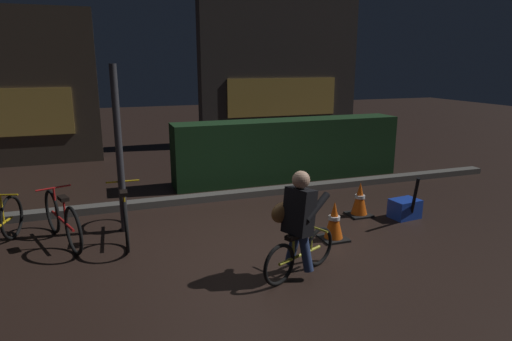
{
  "coord_description": "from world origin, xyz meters",
  "views": [
    {
      "loc": [
        -1.82,
        -5.11,
        2.4
      ],
      "look_at": [
        0.2,
        0.6,
        0.9
      ],
      "focal_mm": 30.72,
      "sensor_mm": 36.0,
      "label": 1
    }
  ],
  "objects_px": {
    "street_post": "(119,151)",
    "traffic_cone_far": "(360,200)",
    "parked_bike_center_left": "(125,214)",
    "cyclist": "(298,224)",
    "closed_umbrella": "(414,199)",
    "blue_crate": "(405,209)",
    "parked_bike_left_mid": "(62,220)",
    "traffic_cone_near": "(334,221)"
  },
  "relations": [
    {
      "from": "parked_bike_left_mid",
      "to": "cyclist",
      "type": "bearing_deg",
      "value": -145.91
    },
    {
      "from": "street_post",
      "to": "cyclist",
      "type": "bearing_deg",
      "value": -49.06
    },
    {
      "from": "traffic_cone_near",
      "to": "blue_crate",
      "type": "height_order",
      "value": "traffic_cone_near"
    },
    {
      "from": "traffic_cone_near",
      "to": "traffic_cone_far",
      "type": "bearing_deg",
      "value": 39.91
    },
    {
      "from": "blue_crate",
      "to": "cyclist",
      "type": "distance_m",
      "value": 2.73
    },
    {
      "from": "traffic_cone_far",
      "to": "cyclist",
      "type": "distance_m",
      "value": 2.37
    },
    {
      "from": "traffic_cone_far",
      "to": "blue_crate",
      "type": "xyz_separation_m",
      "value": [
        0.62,
        -0.33,
        -0.12
      ]
    },
    {
      "from": "street_post",
      "to": "traffic_cone_far",
      "type": "distance_m",
      "value": 3.76
    },
    {
      "from": "traffic_cone_near",
      "to": "closed_umbrella",
      "type": "xyz_separation_m",
      "value": [
        1.45,
        0.15,
        0.12
      ]
    },
    {
      "from": "parked_bike_left_mid",
      "to": "cyclist",
      "type": "relative_size",
      "value": 1.21
    },
    {
      "from": "parked_bike_center_left",
      "to": "closed_umbrella",
      "type": "xyz_separation_m",
      "value": [
        4.17,
        -0.89,
        0.05
      ]
    },
    {
      "from": "blue_crate",
      "to": "closed_umbrella",
      "type": "bearing_deg",
      "value": -99.74
    },
    {
      "from": "parked_bike_center_left",
      "to": "blue_crate",
      "type": "relative_size",
      "value": 3.74
    },
    {
      "from": "closed_umbrella",
      "to": "blue_crate",
      "type": "bearing_deg",
      "value": -159.14
    },
    {
      "from": "parked_bike_left_mid",
      "to": "traffic_cone_near",
      "type": "bearing_deg",
      "value": -127.48
    },
    {
      "from": "street_post",
      "to": "cyclist",
      "type": "relative_size",
      "value": 1.91
    },
    {
      "from": "parked_bike_center_left",
      "to": "traffic_cone_far",
      "type": "height_order",
      "value": "parked_bike_center_left"
    },
    {
      "from": "traffic_cone_near",
      "to": "traffic_cone_far",
      "type": "xyz_separation_m",
      "value": [
        0.87,
        0.73,
        -0.0
      ]
    },
    {
      "from": "traffic_cone_near",
      "to": "closed_umbrella",
      "type": "height_order",
      "value": "closed_umbrella"
    },
    {
      "from": "parked_bike_left_mid",
      "to": "cyclist",
      "type": "height_order",
      "value": "cyclist"
    },
    {
      "from": "closed_umbrella",
      "to": "street_post",
      "type": "bearing_deg",
      "value": -74.8
    },
    {
      "from": "blue_crate",
      "to": "traffic_cone_near",
      "type": "bearing_deg",
      "value": -165.02
    },
    {
      "from": "parked_bike_center_left",
      "to": "cyclist",
      "type": "xyz_separation_m",
      "value": [
        1.79,
        -1.82,
        0.28
      ]
    },
    {
      "from": "cyclist",
      "to": "traffic_cone_far",
      "type": "bearing_deg",
      "value": 15.7
    },
    {
      "from": "parked_bike_left_mid",
      "to": "traffic_cone_far",
      "type": "height_order",
      "value": "parked_bike_left_mid"
    },
    {
      "from": "street_post",
      "to": "cyclist",
      "type": "xyz_separation_m",
      "value": [
        1.8,
        -2.08,
        -0.56
      ]
    },
    {
      "from": "parked_bike_left_mid",
      "to": "parked_bike_center_left",
      "type": "relative_size",
      "value": 0.92
    },
    {
      "from": "cyclist",
      "to": "blue_crate",
      "type": "bearing_deg",
      "value": 1.63
    },
    {
      "from": "parked_bike_left_mid",
      "to": "closed_umbrella",
      "type": "relative_size",
      "value": 1.78
    },
    {
      "from": "parked_bike_center_left",
      "to": "blue_crate",
      "type": "distance_m",
      "value": 4.26
    },
    {
      "from": "traffic_cone_far",
      "to": "closed_umbrella",
      "type": "xyz_separation_m",
      "value": [
        0.58,
        -0.58,
        0.12
      ]
    },
    {
      "from": "blue_crate",
      "to": "parked_bike_left_mid",
      "type": "bearing_deg",
      "value": 171.79
    },
    {
      "from": "traffic_cone_far",
      "to": "cyclist",
      "type": "bearing_deg",
      "value": -139.89
    },
    {
      "from": "parked_bike_left_mid",
      "to": "parked_bike_center_left",
      "type": "xyz_separation_m",
      "value": [
        0.82,
        -0.09,
        0.01
      ]
    },
    {
      "from": "parked_bike_center_left",
      "to": "traffic_cone_near",
      "type": "relative_size",
      "value": 2.98
    },
    {
      "from": "parked_bike_left_mid",
      "to": "traffic_cone_near",
      "type": "height_order",
      "value": "parked_bike_left_mid"
    },
    {
      "from": "parked_bike_left_mid",
      "to": "street_post",
      "type": "bearing_deg",
      "value": -97.58
    },
    {
      "from": "traffic_cone_near",
      "to": "traffic_cone_far",
      "type": "relative_size",
      "value": 1.0
    },
    {
      "from": "parked_bike_center_left",
      "to": "cyclist",
      "type": "height_order",
      "value": "cyclist"
    },
    {
      "from": "traffic_cone_near",
      "to": "closed_umbrella",
      "type": "distance_m",
      "value": 1.47
    },
    {
      "from": "street_post",
      "to": "closed_umbrella",
      "type": "distance_m",
      "value": 4.4
    },
    {
      "from": "traffic_cone_far",
      "to": "blue_crate",
      "type": "relative_size",
      "value": 1.25
    }
  ]
}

